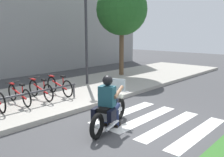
{
  "coord_description": "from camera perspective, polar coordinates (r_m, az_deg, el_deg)",
  "views": [
    {
      "loc": [
        -4.89,
        -3.88,
        2.5
      ],
      "look_at": [
        0.62,
        1.17,
        1.07
      ],
      "focal_mm": 39.02,
      "sensor_mm": 36.0,
      "label": 1
    }
  ],
  "objects": [
    {
      "name": "sidewalk",
      "position": [
        9.62,
        -15.32,
        -4.18
      ],
      "size": [
        24.0,
        4.4,
        0.15
      ],
      "primitive_type": "cube",
      "color": "#A8A399",
      "rests_on": "ground"
    },
    {
      "name": "crosswalk_stripe_2",
      "position": [
        7.33,
        7.85,
        -9.2
      ],
      "size": [
        2.8,
        0.4,
        0.01
      ],
      "primitive_type": "cube",
      "color": "white",
      "rests_on": "ground"
    },
    {
      "name": "tree_near_rack",
      "position": [
        13.54,
        2.31,
        15.77
      ],
      "size": [
        2.74,
        2.74,
        5.06
      ],
      "color": "brown",
      "rests_on": "ground"
    },
    {
      "name": "motorcycle",
      "position": [
        6.44,
        -0.51,
        -7.67
      ],
      "size": [
        2.01,
        0.92,
        1.22
      ],
      "color": "black",
      "rests_on": "ground"
    },
    {
      "name": "street_lamp",
      "position": [
        11.12,
        -6.09,
        12.22
      ],
      "size": [
        0.28,
        0.28,
        4.63
      ],
      "color": "#2D2D33",
      "rests_on": "ground"
    },
    {
      "name": "bicycle_2",
      "position": [
        8.98,
        -16.41,
        -2.52
      ],
      "size": [
        0.48,
        1.65,
        0.76
      ],
      "color": "black",
      "rests_on": "sidewalk"
    },
    {
      "name": "bicycle_3",
      "position": [
        9.4,
        -12.25,
        -1.7
      ],
      "size": [
        0.48,
        1.67,
        0.77
      ],
      "color": "black",
      "rests_on": "sidewalk"
    },
    {
      "name": "rider",
      "position": [
        6.27,
        -0.84,
        -4.7
      ],
      "size": [
        0.74,
        0.67,
        1.44
      ],
      "color": "#1E4C59",
      "rests_on": "ground"
    },
    {
      "name": "bicycle_1",
      "position": [
        8.62,
        -20.95,
        -3.47
      ],
      "size": [
        0.48,
        1.65,
        0.71
      ],
      "color": "black",
      "rests_on": "sidewalk"
    },
    {
      "name": "crosswalk_stripe_3",
      "position": [
        7.78,
        2.96,
        -7.91
      ],
      "size": [
        2.8,
        0.4,
        0.01
      ],
      "primitive_type": "cube",
      "color": "white",
      "rests_on": "ground"
    },
    {
      "name": "bike_rack",
      "position": [
        8.3,
        -16.79,
        -3.17
      ],
      "size": [
        3.0,
        0.07,
        0.49
      ],
      "color": "#333338",
      "rests_on": "sidewalk"
    },
    {
      "name": "crosswalk_stripe_0",
      "position": [
        6.62,
        19.55,
        -11.98
      ],
      "size": [
        2.8,
        0.4,
        0.01
      ],
      "primitive_type": "cube",
      "color": "white",
      "rests_on": "ground"
    },
    {
      "name": "crosswalk_stripe_1",
      "position": [
        6.94,
        13.38,
        -10.58
      ],
      "size": [
        2.8,
        0.4,
        0.01
      ],
      "primitive_type": "cube",
      "color": "white",
      "rests_on": "ground"
    },
    {
      "name": "ground_plane",
      "position": [
        6.72,
        3.88,
        -11.04
      ],
      "size": [
        48.0,
        48.0,
        0.0
      ],
      "primitive_type": "plane",
      "color": "#424244"
    }
  ]
}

